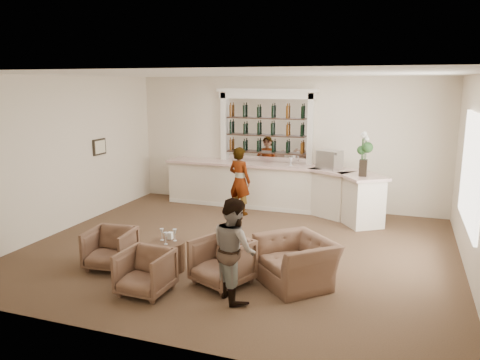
{
  "coord_description": "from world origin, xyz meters",
  "views": [
    {
      "loc": [
        2.89,
        -8.08,
        3.15
      ],
      "look_at": [
        -0.31,
        0.9,
        1.16
      ],
      "focal_mm": 35.0,
      "sensor_mm": 36.0,
      "label": 1
    }
  ],
  "objects_px": {
    "bar_counter": "(273,187)",
    "armchair_right": "(222,262)",
    "armchair_far": "(296,262)",
    "armchair_left": "(110,248)",
    "flower_vase": "(364,151)",
    "guest": "(234,249)",
    "sommelier": "(240,181)",
    "espresso_machine": "(330,160)",
    "armchair_center": "(145,272)",
    "cocktail_table": "(168,256)"
  },
  "relations": [
    {
      "from": "bar_counter",
      "to": "armchair_left",
      "type": "xyz_separation_m",
      "value": [
        -1.62,
        -4.63,
        -0.23
      ]
    },
    {
      "from": "flower_vase",
      "to": "armchair_far",
      "type": "bearing_deg",
      "value": -100.72
    },
    {
      "from": "armchair_center",
      "to": "armchair_far",
      "type": "height_order",
      "value": "armchair_far"
    },
    {
      "from": "armchair_center",
      "to": "flower_vase",
      "type": "distance_m",
      "value": 5.52
    },
    {
      "from": "sommelier",
      "to": "espresso_machine",
      "type": "relative_size",
      "value": 3.26
    },
    {
      "from": "armchair_right",
      "to": "armchair_center",
      "type": "bearing_deg",
      "value": -120.37
    },
    {
      "from": "bar_counter",
      "to": "armchair_left",
      "type": "bearing_deg",
      "value": -109.29
    },
    {
      "from": "guest",
      "to": "espresso_machine",
      "type": "bearing_deg",
      "value": -50.62
    },
    {
      "from": "armchair_center",
      "to": "armchair_right",
      "type": "relative_size",
      "value": 0.91
    },
    {
      "from": "armchair_far",
      "to": "flower_vase",
      "type": "height_order",
      "value": "flower_vase"
    },
    {
      "from": "bar_counter",
      "to": "cocktail_table",
      "type": "bearing_deg",
      "value": -98.39
    },
    {
      "from": "bar_counter",
      "to": "armchair_right",
      "type": "bearing_deg",
      "value": -84.46
    },
    {
      "from": "cocktail_table",
      "to": "sommelier",
      "type": "bearing_deg",
      "value": 90.17
    },
    {
      "from": "cocktail_table",
      "to": "armchair_center",
      "type": "xyz_separation_m",
      "value": [
        0.12,
        -0.94,
        0.09
      ]
    },
    {
      "from": "armchair_left",
      "to": "armchair_center",
      "type": "relative_size",
      "value": 1.02
    },
    {
      "from": "armchair_left",
      "to": "espresso_machine",
      "type": "relative_size",
      "value": 1.51
    },
    {
      "from": "armchair_left",
      "to": "flower_vase",
      "type": "height_order",
      "value": "flower_vase"
    },
    {
      "from": "armchair_right",
      "to": "armchair_far",
      "type": "distance_m",
      "value": 1.17
    },
    {
      "from": "armchair_center",
      "to": "armchair_far",
      "type": "distance_m",
      "value": 2.35
    },
    {
      "from": "cocktail_table",
      "to": "flower_vase",
      "type": "bearing_deg",
      "value": 51.94
    },
    {
      "from": "cocktail_table",
      "to": "armchair_right",
      "type": "xyz_separation_m",
      "value": [
        1.09,
        -0.23,
        0.12
      ]
    },
    {
      "from": "sommelier",
      "to": "espresso_machine",
      "type": "xyz_separation_m",
      "value": [
        2.05,
        0.6,
        0.54
      ]
    },
    {
      "from": "espresso_machine",
      "to": "armchair_right",
      "type": "bearing_deg",
      "value": -77.35
    },
    {
      "from": "bar_counter",
      "to": "armchair_right",
      "type": "height_order",
      "value": "bar_counter"
    },
    {
      "from": "sommelier",
      "to": "armchair_center",
      "type": "relative_size",
      "value": 2.21
    },
    {
      "from": "bar_counter",
      "to": "armchair_center",
      "type": "height_order",
      "value": "bar_counter"
    },
    {
      "from": "cocktail_table",
      "to": "guest",
      "type": "bearing_deg",
      "value": -23.78
    },
    {
      "from": "sommelier",
      "to": "armchair_center",
      "type": "bearing_deg",
      "value": 109.69
    },
    {
      "from": "guest",
      "to": "armchair_far",
      "type": "distance_m",
      "value": 1.16
    },
    {
      "from": "armchair_far",
      "to": "espresso_machine",
      "type": "xyz_separation_m",
      "value": [
        -0.16,
        4.14,
        0.99
      ]
    },
    {
      "from": "espresso_machine",
      "to": "flower_vase",
      "type": "distance_m",
      "value": 1.09
    },
    {
      "from": "armchair_right",
      "to": "armchair_far",
      "type": "xyz_separation_m",
      "value": [
        1.11,
        0.39,
        0.0
      ]
    },
    {
      "from": "sommelier",
      "to": "armchair_right",
      "type": "height_order",
      "value": "sommelier"
    },
    {
      "from": "armchair_left",
      "to": "espresso_machine",
      "type": "xyz_separation_m",
      "value": [
        3.01,
        4.55,
        1.01
      ]
    },
    {
      "from": "sommelier",
      "to": "armchair_far",
      "type": "bearing_deg",
      "value": 140.1
    },
    {
      "from": "bar_counter",
      "to": "armchair_left",
      "type": "relative_size",
      "value": 7.47
    },
    {
      "from": "guest",
      "to": "armchair_right",
      "type": "xyz_separation_m",
      "value": [
        -0.35,
        0.4,
        -0.39
      ]
    },
    {
      "from": "armchair_center",
      "to": "sommelier",
      "type": "bearing_deg",
      "value": 93.78
    },
    {
      "from": "guest",
      "to": "armchair_center",
      "type": "xyz_separation_m",
      "value": [
        -1.33,
        -0.3,
        -0.43
      ]
    },
    {
      "from": "bar_counter",
      "to": "guest",
      "type": "distance_m",
      "value": 5.07
    },
    {
      "from": "armchair_right",
      "to": "flower_vase",
      "type": "bearing_deg",
      "value": 89.38
    },
    {
      "from": "armchair_left",
      "to": "armchair_far",
      "type": "xyz_separation_m",
      "value": [
        3.17,
        0.41,
        0.03
      ]
    },
    {
      "from": "cocktail_table",
      "to": "armchair_center",
      "type": "bearing_deg",
      "value": -82.75
    },
    {
      "from": "armchair_far",
      "to": "espresso_machine",
      "type": "bearing_deg",
      "value": 137.31
    },
    {
      "from": "guest",
      "to": "espresso_machine",
      "type": "distance_m",
      "value": 5.0
    },
    {
      "from": "guest",
      "to": "armchair_far",
      "type": "relative_size",
      "value": 1.33
    },
    {
      "from": "bar_counter",
      "to": "espresso_machine",
      "type": "distance_m",
      "value": 1.6
    },
    {
      "from": "armchair_right",
      "to": "armchair_far",
      "type": "relative_size",
      "value": 0.71
    },
    {
      "from": "armchair_left",
      "to": "flower_vase",
      "type": "distance_m",
      "value": 5.64
    },
    {
      "from": "guest",
      "to": "flower_vase",
      "type": "xyz_separation_m",
      "value": [
        1.42,
        4.29,
        0.92
      ]
    }
  ]
}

